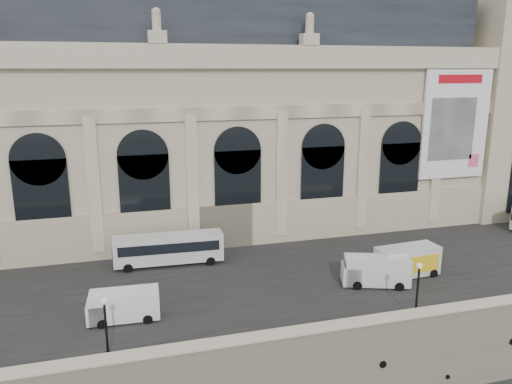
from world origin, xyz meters
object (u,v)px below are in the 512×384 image
box_truck (403,262)px  lamp_right (417,292)px  van_b (120,306)px  bus_left (169,248)px  van_c (373,271)px  lamp_left (106,329)px

box_truck → lamp_right: (-3.64, -7.75, 0.91)m
lamp_right → van_b: bearing=164.7°
bus_left → lamp_right: bearing=-43.5°
van_c → lamp_right: bearing=-88.5°
van_b → van_c: size_ratio=0.87×
bus_left → lamp_left: 16.98m
van_b → box_truck: size_ratio=0.76×
van_c → box_truck: size_ratio=0.87×
lamp_right → bus_left: bearing=136.5°
box_truck → lamp_left: size_ratio=1.67×
box_truck → lamp_left: 28.22m
bus_left → van_c: 20.29m
van_c → box_truck: box_truck is taller
van_c → box_truck: (3.82, 0.95, 0.10)m
van_c → lamp_left: lamp_left is taller
bus_left → box_truck: (21.43, -9.13, -0.32)m
bus_left → van_b: (-4.99, -10.65, -0.54)m
box_truck → bus_left: bearing=156.9°
bus_left → box_truck: bearing=-23.1°
van_b → box_truck: box_truck is taller
bus_left → lamp_right: lamp_right is taller
bus_left → van_b: 11.78m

